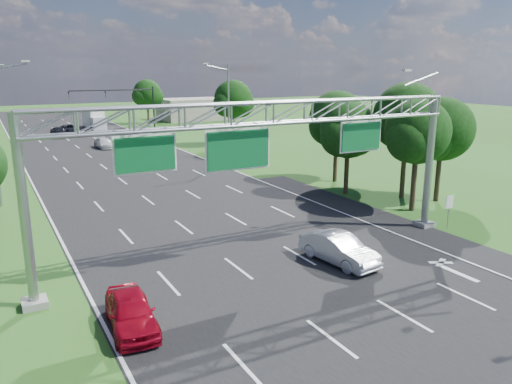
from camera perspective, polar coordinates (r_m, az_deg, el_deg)
ground at (r=41.97m, az=-11.29°, el=0.44°), size 220.00×220.00×0.00m
road at (r=41.97m, az=-11.29°, el=0.44°), size 18.00×180.00×0.02m
road_flare at (r=33.45m, az=14.62°, el=-3.21°), size 3.00×30.00×0.02m
sign_gantry at (r=24.57m, az=1.75°, el=7.61°), size 23.50×1.00×9.56m
regulatory_sign at (r=32.63m, az=21.23°, el=-1.38°), size 0.60×0.08×2.10m
traffic_signal at (r=76.70m, az=-14.21°, el=10.20°), size 12.21×0.24×7.00m
streetlight_r_mid at (r=54.47m, az=-3.34°, el=9.67°), size 2.97×0.22×10.16m
tree_cluster_right at (r=39.21m, az=14.84°, el=7.20°), size 9.91×14.60×8.68m
tree_verge_rd at (r=63.76m, az=-2.58°, el=10.35°), size 5.76×4.80×8.28m
tree_verge_re at (r=91.02m, az=-12.29°, el=10.84°), size 5.76×4.80×7.84m
building_right at (r=98.21m, az=-7.26°, el=9.37°), size 12.00×9.00×4.00m
red_coupe at (r=19.85m, az=-14.10°, el=-13.14°), size 2.03×4.23×1.39m
silver_sedan at (r=25.69m, az=9.46°, el=-6.43°), size 2.12×4.66×1.48m
car_queue_a at (r=64.96m, az=-16.98°, el=5.37°), size 2.01×4.33×1.22m
car_queue_b at (r=81.92m, az=-20.56°, el=6.77°), size 2.45×4.76×1.28m
car_queue_c at (r=77.22m, az=-21.62°, el=6.38°), size 2.10×4.59×1.53m
car_queue_d at (r=70.53m, az=-12.72°, el=6.44°), size 2.35×5.18×1.65m
box_truck at (r=87.67m, az=-18.02°, el=7.89°), size 2.73×7.96×2.95m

